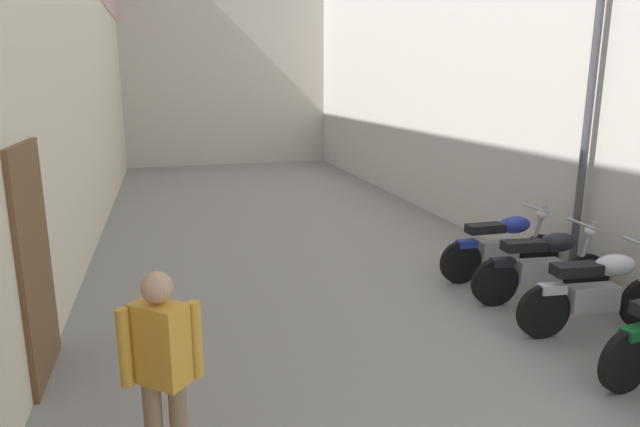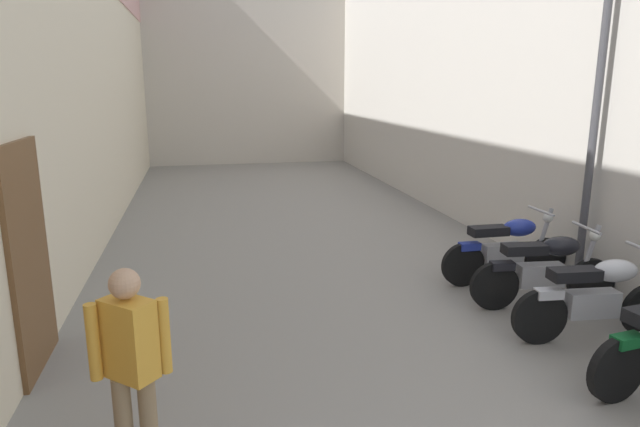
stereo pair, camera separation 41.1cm
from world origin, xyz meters
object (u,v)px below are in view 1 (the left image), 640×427
motorcycle_sixth (543,264)px  motorcycle_fifth (598,290)px  street_lamp (589,59)px  motorcycle_seventh (502,245)px  pedestrian_mid_alley (162,368)px

motorcycle_sixth → motorcycle_fifth: bearing=-90.0°
motorcycle_sixth → street_lamp: size_ratio=0.36×
motorcycle_seventh → pedestrian_mid_alley: 5.52m
motorcycle_sixth → street_lamp: (0.71, 0.42, 2.49)m
motorcycle_fifth → motorcycle_seventh: size_ratio=1.00×
pedestrian_mid_alley → street_lamp: bearing=26.3°
motorcycle_sixth → motorcycle_seventh: same height
motorcycle_sixth → pedestrian_mid_alley: bearing=-154.3°
motorcycle_fifth → street_lamp: 2.92m
motorcycle_fifth → motorcycle_seventh: 1.81m
pedestrian_mid_alley → street_lamp: (5.27, 2.61, 2.08)m
motorcycle_sixth → motorcycle_seventh: (0.00, 0.89, 0.00)m
motorcycle_sixth → motorcycle_seventh: 0.89m
motorcycle_fifth → pedestrian_mid_alley: 4.75m
street_lamp → motorcycle_fifth: bearing=-117.8°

